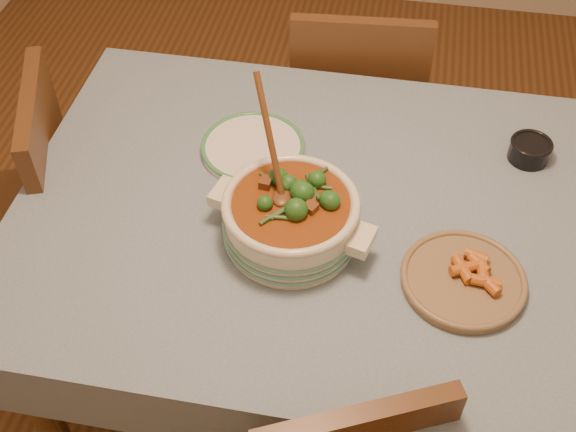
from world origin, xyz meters
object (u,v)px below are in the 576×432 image
object	(u,v)px
dining_table	(364,241)
chair_far	(355,104)
chair_left	(25,207)
condiment_bowl	(530,149)
white_plate	(253,147)
fried_plate	(464,278)
stew_casserole	(291,215)

from	to	relation	value
dining_table	chair_far	bearing A→B (deg)	97.49
chair_far	chair_left	xyz separation A→B (m)	(-0.87, -0.64, 0.01)
condiment_bowl	white_plate	bearing A→B (deg)	-171.98
chair_far	condiment_bowl	bearing A→B (deg)	131.49
dining_table	fried_plate	bearing A→B (deg)	-35.57
white_plate	fried_plate	world-z (taller)	fried_plate
fried_plate	dining_table	bearing A→B (deg)	144.43
white_plate	chair_far	world-z (taller)	chair_far
condiment_bowl	chair_left	size ratio (longest dim) A/B	0.14
fried_plate	chair_left	size ratio (longest dim) A/B	0.36
white_plate	fried_plate	distance (m)	0.63
white_plate	fried_plate	size ratio (longest dim) A/B	0.92
dining_table	chair_far	xyz separation A→B (m)	(-0.10, 0.73, -0.16)
condiment_bowl	fried_plate	xyz separation A→B (m)	(-0.15, -0.43, -0.01)
dining_table	white_plate	size ratio (longest dim) A/B	5.68
dining_table	stew_casserole	size ratio (longest dim) A/B	4.33
stew_casserole	fried_plate	world-z (taller)	stew_casserole
stew_casserole	white_plate	world-z (taller)	stew_casserole
white_plate	condiment_bowl	bearing A→B (deg)	8.02
dining_table	chair_far	world-z (taller)	chair_far
chair_far	chair_left	size ratio (longest dim) A/B	0.99
stew_casserole	chair_far	bearing A→B (deg)	85.19
white_plate	chair_left	distance (m)	0.71
chair_left	stew_casserole	bearing A→B (deg)	57.40
chair_far	white_plate	bearing A→B (deg)	63.92
stew_casserole	chair_left	xyz separation A→B (m)	(-0.80, 0.19, -0.33)
white_plate	stew_casserole	bearing A→B (deg)	-61.73
white_plate	condiment_bowl	size ratio (longest dim) A/B	2.31
chair_far	chair_left	distance (m)	1.08
stew_casserole	chair_left	distance (m)	0.89
dining_table	stew_casserole	bearing A→B (deg)	-148.72
dining_table	chair_far	size ratio (longest dim) A/B	1.90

